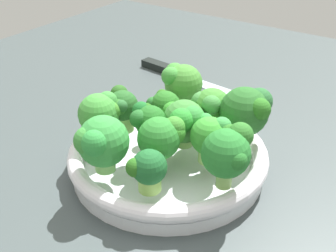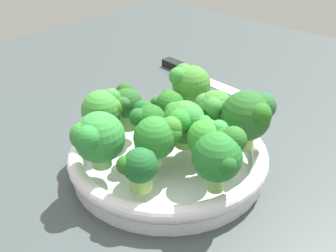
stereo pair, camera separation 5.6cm
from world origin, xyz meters
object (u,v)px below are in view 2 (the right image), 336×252
object	(u,v)px
broccoli_floret_0	(126,105)
broccoli_floret_4	(207,138)
broccoli_floret_9	(148,120)
broccoli_floret_10	(249,116)
broccoli_floret_7	(189,84)
knife	(199,76)
broccoli_floret_12	(220,155)
broccoli_floret_6	(139,167)
broccoli_floret_3	(103,110)
broccoli_floret_8	(182,121)
broccoli_floret_1	(97,138)
broccoli_floret_2	(213,109)
bowl	(168,158)
broccoli_floret_11	(169,107)
broccoli_floret_5	(161,138)

from	to	relation	value
broccoli_floret_0	broccoli_floret_4	distance (cm)	13.51
broccoli_floret_9	broccoli_floret_10	distance (cm)	12.68
broccoli_floret_7	knife	bearing A→B (deg)	123.40
broccoli_floret_4	broccoli_floret_12	distance (cm)	5.23
broccoli_floret_6	broccoli_floret_3	bearing A→B (deg)	156.18
broccoli_floret_4	broccoli_floret_0	bearing A→B (deg)	-178.59
broccoli_floret_8	broccoli_floret_1	bearing A→B (deg)	-113.32
broccoli_floret_2	bowl	bearing A→B (deg)	-112.03
broccoli_floret_0	broccoli_floret_12	bearing A→B (deg)	-9.12
broccoli_floret_1	broccoli_floret_3	xyz separation A→B (cm)	(-5.10, 5.48, -0.30)
knife	broccoli_floret_7	bearing A→B (deg)	-56.60
broccoli_floret_8	broccoli_floret_6	bearing A→B (deg)	-77.89
broccoli_floret_0	broccoli_floret_10	size ratio (longest dim) A/B	0.78
bowl	broccoli_floret_10	bearing A→B (deg)	40.81
broccoli_floret_3	broccoli_floret_12	xyz separation A→B (cm)	(18.39, 0.54, 0.79)
broccoli_floret_11	bowl	bearing A→B (deg)	-49.78
broccoli_floret_12	broccoli_floret_2	bearing A→B (deg)	129.76
broccoli_floret_8	broccoli_floret_0	bearing A→B (deg)	-170.63
broccoli_floret_1	broccoli_floret_8	distance (cm)	11.20
broccoli_floret_12	broccoli_floret_6	bearing A→B (deg)	-139.75
broccoli_floret_11	broccoli_floret_12	distance (cm)	15.31
broccoli_floret_5	broccoli_floret_12	xyz separation A→B (cm)	(8.04, 0.66, 0.80)
broccoli_floret_12	bowl	bearing A→B (deg)	163.67
broccoli_floret_6	broccoli_floret_8	size ratio (longest dim) A/B	0.76
broccoli_floret_4	broccoli_floret_11	bearing A→B (deg)	157.84
broccoli_floret_1	broccoli_floret_10	size ratio (longest dim) A/B	0.91
bowl	broccoli_floret_9	distance (cm)	6.23
broccoli_floret_2	broccoli_floret_6	distance (cm)	14.89
broccoli_floret_7	broccoli_floret_9	xyz separation A→B (cm)	(2.26, -11.10, -0.53)
bowl	broccoli_floret_0	distance (cm)	9.23
broccoli_floret_4	broccoli_floret_11	size ratio (longest dim) A/B	1.13
broccoli_floret_4	broccoli_floret_5	bearing A→B (deg)	-136.34
broccoli_floret_5	knife	size ratio (longest dim) A/B	0.23
broccoli_floret_1	broccoli_floret_9	bearing A→B (deg)	79.84
broccoli_floret_0	broccoli_floret_2	bearing A→B (deg)	32.41
broccoli_floret_9	knife	bearing A→B (deg)	115.70
broccoli_floret_0	broccoli_floret_5	bearing A→B (deg)	-20.06
broccoli_floret_0	broccoli_floret_11	bearing A→B (deg)	46.14
broccoli_floret_1	broccoli_floret_12	distance (cm)	14.60
broccoli_floret_4	broccoli_floret_8	world-z (taller)	broccoli_floret_8
broccoli_floret_3	broccoli_floret_9	bearing A→B (deg)	15.71
knife	broccoli_floret_10	bearing A→B (deg)	-40.86
broccoli_floret_9	broccoli_floret_2	bearing A→B (deg)	60.90
broccoli_floret_4	broccoli_floret_8	xyz separation A→B (cm)	(-4.81, 1.10, 0.12)
broccoli_floret_2	broccoli_floret_10	size ratio (longest dim) A/B	0.82
broccoli_floret_6	broccoli_floret_10	size ratio (longest dim) A/B	0.66
broccoli_floret_1	broccoli_floret_11	size ratio (longest dim) A/B	1.33
bowl	broccoli_floret_11	distance (cm)	7.20
knife	bowl	bearing A→B (deg)	-59.78
bowl	knife	world-z (taller)	bowl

